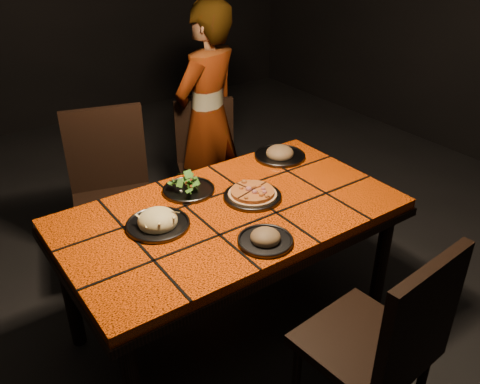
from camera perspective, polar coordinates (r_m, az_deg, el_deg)
room_shell at (r=2.12m, az=-1.30°, el=15.54°), size 6.04×7.04×3.08m
dining_table at (r=2.46m, az=-1.08°, el=-3.54°), size 1.62×0.92×0.75m
chair_near at (r=2.08m, az=16.14°, el=-15.78°), size 0.49×0.49×1.00m
chair_far_left at (r=3.07m, az=-14.20°, el=0.79°), size 0.57×0.57×1.02m
chair_far_right at (r=3.48m, az=-3.65°, el=3.89°), size 0.52×0.52×0.89m
diner at (r=3.44m, az=-3.62°, el=8.26°), size 0.65×0.53×1.54m
plate_pizza at (r=2.50m, az=1.41°, el=-0.31°), size 0.29×0.29×0.04m
plate_pasta at (r=2.31m, az=-9.22°, el=-3.30°), size 0.29×0.29×0.10m
plate_salad at (r=2.57m, az=-5.81°, el=0.56°), size 0.26×0.26×0.07m
plate_mushroom_a at (r=2.18m, az=2.87°, el=-5.20°), size 0.24×0.24×0.08m
plate_mushroom_b at (r=2.92m, az=4.50°, el=4.35°), size 0.29×0.29×0.10m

